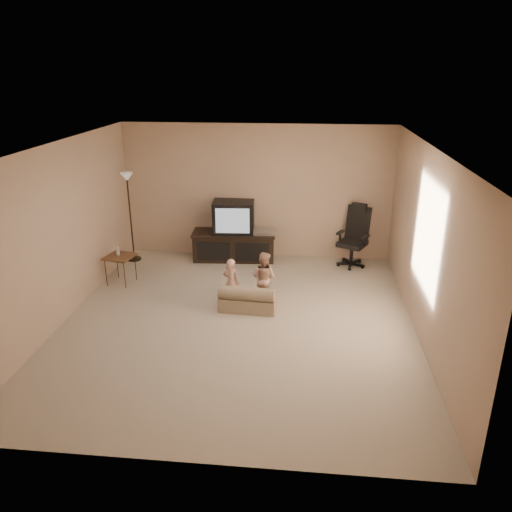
{
  "coord_description": "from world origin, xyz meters",
  "views": [
    {
      "loc": [
        0.91,
        -6.32,
        3.46
      ],
      "look_at": [
        0.2,
        0.6,
        0.8
      ],
      "focal_mm": 35.0,
      "sensor_mm": 36.0,
      "label": 1
    }
  ],
  "objects_px": {
    "child_sofa": "(248,299)",
    "toddler_right": "(264,278)",
    "office_chair": "(354,244)",
    "toddler_left": "(231,282)",
    "side_table": "(119,257)",
    "tv_stand": "(234,236)",
    "floor_lamp": "(129,197)"
  },
  "relations": [
    {
      "from": "child_sofa",
      "to": "toddler_right",
      "type": "relative_size",
      "value": 1.04
    },
    {
      "from": "office_chair",
      "to": "toddler_left",
      "type": "bearing_deg",
      "value": -109.25
    },
    {
      "from": "office_chair",
      "to": "toddler_right",
      "type": "xyz_separation_m",
      "value": [
        -1.5,
        -1.75,
        0.01
      ]
    },
    {
      "from": "office_chair",
      "to": "child_sofa",
      "type": "distance_m",
      "value": 2.65
    },
    {
      "from": "office_chair",
      "to": "toddler_left",
      "type": "xyz_separation_m",
      "value": [
        -1.98,
        -1.89,
        -0.03
      ]
    },
    {
      "from": "child_sofa",
      "to": "toddler_left",
      "type": "bearing_deg",
      "value": 158.64
    },
    {
      "from": "child_sofa",
      "to": "toddler_left",
      "type": "height_order",
      "value": "toddler_left"
    },
    {
      "from": "toddler_right",
      "to": "side_table",
      "type": "bearing_deg",
      "value": 12.55
    },
    {
      "from": "tv_stand",
      "to": "child_sofa",
      "type": "bearing_deg",
      "value": -80.07
    },
    {
      "from": "office_chair",
      "to": "floor_lamp",
      "type": "xyz_separation_m",
      "value": [
        -4.11,
        -0.16,
        0.81
      ]
    },
    {
      "from": "office_chair",
      "to": "toddler_left",
      "type": "height_order",
      "value": "office_chair"
    },
    {
      "from": "side_table",
      "to": "floor_lamp",
      "type": "distance_m",
      "value": 1.31
    },
    {
      "from": "tv_stand",
      "to": "toddler_left",
      "type": "relative_size",
      "value": 2.09
    },
    {
      "from": "tv_stand",
      "to": "side_table",
      "type": "relative_size",
      "value": 2.42
    },
    {
      "from": "toddler_left",
      "to": "toddler_right",
      "type": "relative_size",
      "value": 0.92
    },
    {
      "from": "tv_stand",
      "to": "side_table",
      "type": "bearing_deg",
      "value": -146.69
    },
    {
      "from": "child_sofa",
      "to": "toddler_right",
      "type": "height_order",
      "value": "toddler_right"
    },
    {
      "from": "side_table",
      "to": "tv_stand",
      "type": "bearing_deg",
      "value": 36.85
    },
    {
      "from": "floor_lamp",
      "to": "toddler_right",
      "type": "height_order",
      "value": "floor_lamp"
    },
    {
      "from": "tv_stand",
      "to": "toddler_left",
      "type": "xyz_separation_m",
      "value": [
        0.23,
        -1.97,
        -0.08
      ]
    },
    {
      "from": "child_sofa",
      "to": "toddler_right",
      "type": "distance_m",
      "value": 0.42
    },
    {
      "from": "floor_lamp",
      "to": "office_chair",
      "type": "bearing_deg",
      "value": 2.26
    },
    {
      "from": "side_table",
      "to": "child_sofa",
      "type": "relative_size",
      "value": 0.76
    },
    {
      "from": "office_chair",
      "to": "child_sofa",
      "type": "height_order",
      "value": "office_chair"
    },
    {
      "from": "tv_stand",
      "to": "child_sofa",
      "type": "height_order",
      "value": "tv_stand"
    },
    {
      "from": "office_chair",
      "to": "floor_lamp",
      "type": "bearing_deg",
      "value": -150.6
    },
    {
      "from": "side_table",
      "to": "toddler_right",
      "type": "distance_m",
      "value": 2.52
    },
    {
      "from": "side_table",
      "to": "toddler_right",
      "type": "height_order",
      "value": "toddler_right"
    },
    {
      "from": "child_sofa",
      "to": "floor_lamp",
      "type": "bearing_deg",
      "value": 145.71
    },
    {
      "from": "tv_stand",
      "to": "office_chair",
      "type": "xyz_separation_m",
      "value": [
        2.22,
        -0.08,
        -0.06
      ]
    },
    {
      "from": "office_chair",
      "to": "child_sofa",
      "type": "xyz_separation_m",
      "value": [
        -1.72,
        -2.01,
        -0.24
      ]
    },
    {
      "from": "floor_lamp",
      "to": "toddler_right",
      "type": "relative_size",
      "value": 2.0
    }
  ]
}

